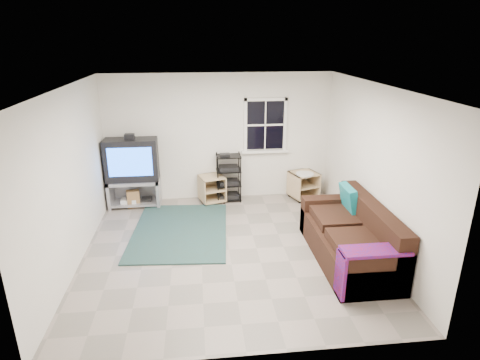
{
  "coord_description": "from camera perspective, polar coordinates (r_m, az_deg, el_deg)",
  "views": [
    {
      "loc": [
        -0.45,
        -5.71,
        3.27
      ],
      "look_at": [
        0.22,
        0.4,
        1.05
      ],
      "focal_mm": 30.0,
      "sensor_mm": 36.0,
      "label": 1
    }
  ],
  "objects": [
    {
      "name": "room",
      "position": [
        8.3,
        3.6,
        7.32
      ],
      "size": [
        4.6,
        4.62,
        4.6
      ],
      "color": "gray",
      "rests_on": "ground"
    },
    {
      "name": "shag_rug",
      "position": [
        7.24,
        -8.51,
        -7.14
      ],
      "size": [
        1.79,
        2.35,
        0.03
      ],
      "primitive_type": "cube",
      "rotation": [
        0.0,
        0.0,
        -0.08
      ],
      "color": "black",
      "rests_on": "ground"
    },
    {
      "name": "tv_unit",
      "position": [
        8.22,
        -15.04,
        1.79
      ],
      "size": [
        1.02,
        0.51,
        1.49
      ],
      "color": "#96969E",
      "rests_on": "ground"
    },
    {
      "name": "av_rack",
      "position": [
        8.33,
        -1.62,
        -0.04
      ],
      "size": [
        0.5,
        0.37,
        1.01
      ],
      "color": "black",
      "rests_on": "ground"
    },
    {
      "name": "side_table_left",
      "position": [
        8.34,
        -4.1,
        -1.09
      ],
      "size": [
        0.59,
        0.59,
        0.56
      ],
      "rotation": [
        0.0,
        0.0,
        0.3
      ],
      "color": "tan",
      "rests_on": "ground"
    },
    {
      "name": "paper_bag",
      "position": [
        8.36,
        -14.93,
        -2.59
      ],
      "size": [
        0.27,
        0.2,
        0.35
      ],
      "primitive_type": "cube",
      "rotation": [
        0.0,
        0.0,
        0.19
      ],
      "color": "olive",
      "rests_on": "ground"
    },
    {
      "name": "side_table_right",
      "position": [
        8.58,
        8.91,
        -0.42
      ],
      "size": [
        0.65,
        0.65,
        0.6
      ],
      "rotation": [
        0.0,
        0.0,
        0.32
      ],
      "color": "tan",
      "rests_on": "ground"
    },
    {
      "name": "sofa",
      "position": [
        6.42,
        15.55,
        -8.07
      ],
      "size": [
        0.96,
        2.15,
        0.98
      ],
      "color": "black",
      "rests_on": "ground"
    }
  ]
}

